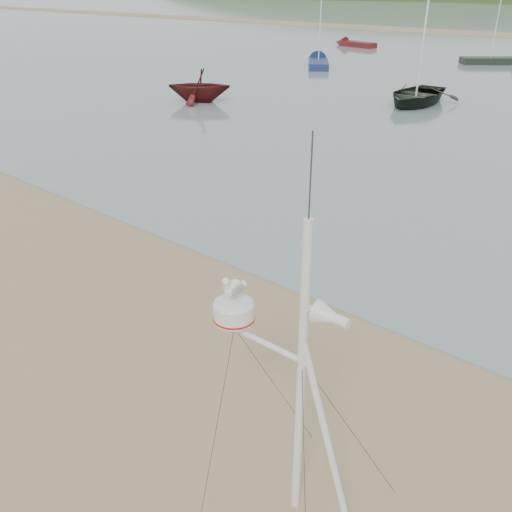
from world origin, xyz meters
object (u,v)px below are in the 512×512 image
Objects in this scene: dinghy_red_far at (350,43)px; mast_rig at (292,437)px; sailboat_blue_near at (318,61)px; sailboat_dark_mid at (508,60)px; boat_dark at (421,55)px; boat_red at (198,70)px.

mast_rig is at bearing -59.65° from dinghy_red_far.
mast_rig is 0.80× the size of sailboat_blue_near.
sailboat_dark_mid is 0.99× the size of sailboat_blue_near.
boat_dark is 0.97× the size of dinghy_red_far.
mast_rig is 26.09m from boat_dark.
sailboat_blue_near reaches higher than dinghy_red_far.
mast_rig is 25.74m from boat_red.
sailboat_dark_mid is 1.15× the size of dinghy_red_far.
boat_red is at bearing -106.68° from sailboat_dark_mid.
boat_red is at bearing 137.73° from mast_rig.
boat_dark is at bearing -85.96° from sailboat_dark_mid.
sailboat_dark_mid is at bearing 41.46° from sailboat_blue_near.
dinghy_red_far is at bearing 167.84° from sailboat_dark_mid.
sailboat_dark_mid is at bearing 104.20° from mast_rig.
sailboat_blue_near reaches higher than sailboat_dark_mid.
boat_red is at bearing -146.72° from boat_dark.
boat_red reaches higher than dinghy_red_far.
boat_dark is (-9.70, 24.18, 1.37)m from mast_rig.
mast_rig is 54.97m from dinghy_red_far.
sailboat_dark_mid is (-1.39, 19.66, -2.21)m from boat_dark.
boat_dark is at bearing 90.30° from boat_red.
boat_red is 0.57× the size of sailboat_dark_mid.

